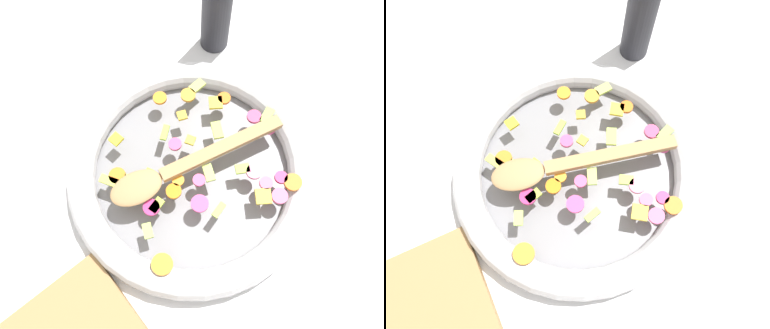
% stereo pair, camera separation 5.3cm
% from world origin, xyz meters
% --- Properties ---
extents(ground_plane, '(4.00, 4.00, 0.00)m').
position_xyz_m(ground_plane, '(0.00, 0.00, 0.00)').
color(ground_plane, silver).
extents(skillet, '(0.44, 0.44, 0.05)m').
position_xyz_m(skillet, '(0.00, 0.00, 0.02)').
color(skillet, slate).
rests_on(skillet, ground_plane).
extents(chopped_vegetables, '(0.31, 0.34, 0.01)m').
position_xyz_m(chopped_vegetables, '(-0.01, -0.02, 0.05)').
color(chopped_vegetables, orange).
rests_on(chopped_vegetables, skillet).
extents(wooden_spoon, '(0.11, 0.32, 0.01)m').
position_xyz_m(wooden_spoon, '(0.00, 0.02, 0.06)').
color(wooden_spoon, '#A87F51').
rests_on(wooden_spoon, chopped_vegetables).
extents(pepper_mill, '(0.06, 0.06, 0.25)m').
position_xyz_m(pepper_mill, '(0.20, -0.22, 0.12)').
color(pepper_mill, '#232328').
rests_on(pepper_mill, ground_plane).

